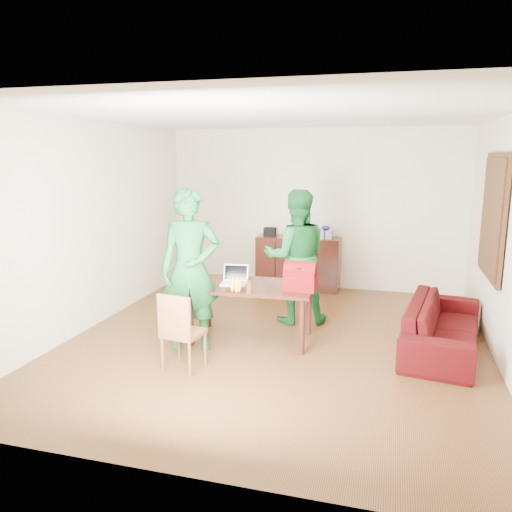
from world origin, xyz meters
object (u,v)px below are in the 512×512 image
(table, at_px, (252,291))
(red_bag, at_px, (300,279))
(sofa, at_px, (443,325))
(bottle, at_px, (249,286))
(person_near, at_px, (190,270))
(person_far, at_px, (296,257))
(laptop, at_px, (234,281))
(chair, at_px, (183,347))

(table, bearing_deg, red_bag, -11.41)
(table, xyz_separation_m, sofa, (2.26, 0.31, -0.33))
(bottle, xyz_separation_m, red_bag, (0.53, 0.30, 0.04))
(person_near, distance_m, bottle, 0.72)
(person_far, distance_m, sofa, 2.04)
(table, height_order, red_bag, red_bag)
(person_far, distance_m, laptop, 1.06)
(person_near, height_order, person_far, person_near)
(table, height_order, bottle, bottle)
(table, distance_m, sofa, 2.30)
(laptop, bearing_deg, red_bag, -11.31)
(laptop, relative_size, bottle, 1.80)
(laptop, xyz_separation_m, bottle, (0.30, -0.37, 0.05))
(red_bag, bearing_deg, bottle, -147.92)
(table, relative_size, red_bag, 4.20)
(red_bag, relative_size, sofa, 0.19)
(bottle, bearing_deg, red_bag, 29.65)
(bottle, distance_m, red_bag, 0.61)
(table, distance_m, person_far, 0.96)
(person_near, distance_m, red_bag, 1.29)
(chair, bearing_deg, laptop, 84.69)
(chair, height_order, sofa, chair)
(chair, bearing_deg, person_far, 74.01)
(sofa, bearing_deg, person_far, 83.41)
(bottle, height_order, red_bag, red_bag)
(bottle, height_order, sofa, bottle)
(sofa, bearing_deg, laptop, 106.75)
(chair, xyz_separation_m, person_far, (0.86, 1.86, 0.66))
(person_near, relative_size, bottle, 10.23)
(sofa, bearing_deg, red_bag, 112.78)
(bottle, distance_m, sofa, 2.34)
(red_bag, bearing_deg, sofa, 16.21)
(person_near, relative_size, person_far, 1.05)
(laptop, height_order, sofa, laptop)
(red_bag, distance_m, sofa, 1.77)
(table, xyz_separation_m, red_bag, (0.62, -0.09, 0.22))
(red_bag, bearing_deg, chair, -136.80)
(person_far, height_order, laptop, person_far)
(laptop, distance_m, bottle, 0.48)
(laptop, bearing_deg, person_far, 47.95)
(chair, relative_size, bottle, 4.61)
(chair, height_order, red_bag, red_bag)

